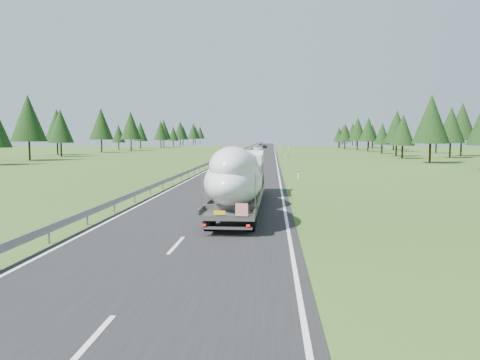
# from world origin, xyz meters

# --- Properties ---
(ground) EXTENTS (400.00, 400.00, 0.00)m
(ground) POSITION_xyz_m (0.00, 0.00, 0.00)
(ground) COLOR #2E4E1A
(ground) RESTS_ON ground
(road_surface) EXTENTS (10.00, 400.00, 0.02)m
(road_surface) POSITION_xyz_m (0.00, 100.00, 0.01)
(road_surface) COLOR black
(road_surface) RESTS_ON ground
(guardrail) EXTENTS (0.10, 400.00, 0.76)m
(guardrail) POSITION_xyz_m (-5.30, 99.94, 0.60)
(guardrail) COLOR slate
(guardrail) RESTS_ON ground
(marker_posts) EXTENTS (0.13, 350.08, 1.00)m
(marker_posts) POSITION_xyz_m (6.50, 155.00, 0.54)
(marker_posts) COLOR silver
(marker_posts) RESTS_ON ground
(highway_sign) EXTENTS (0.08, 0.90, 2.60)m
(highway_sign) POSITION_xyz_m (7.20, 80.00, 1.81)
(highway_sign) COLOR slate
(highway_sign) RESTS_ON ground
(tree_line_right) EXTENTS (27.71, 317.59, 12.59)m
(tree_line_right) POSITION_xyz_m (39.69, 103.44, 6.79)
(tree_line_right) COLOR black
(tree_line_right) RESTS_ON ground
(tree_line_left) EXTENTS (15.44, 318.53, 12.54)m
(tree_line_left) POSITION_xyz_m (-43.49, 128.12, 7.20)
(tree_line_left) COLOR black
(tree_line_left) RESTS_ON ground
(boat_truck) EXTENTS (2.98, 17.89, 3.91)m
(boat_truck) POSITION_xyz_m (1.95, 9.20, 2.09)
(boat_truck) COLOR silver
(boat_truck) RESTS_ON ground
(distant_van) EXTENTS (2.77, 5.68, 1.56)m
(distant_van) POSITION_xyz_m (-0.74, 127.65, 0.78)
(distant_van) COLOR white
(distant_van) RESTS_ON ground
(distant_car_dark) EXTENTS (1.70, 4.12, 1.40)m
(distant_car_dark) POSITION_xyz_m (0.84, 167.55, 0.70)
(distant_car_dark) COLOR black
(distant_car_dark) RESTS_ON ground
(distant_car_blue) EXTENTS (1.72, 4.67, 1.53)m
(distant_car_blue) POSITION_xyz_m (-2.46, 237.87, 0.76)
(distant_car_blue) COLOR #192846
(distant_car_blue) RESTS_ON ground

